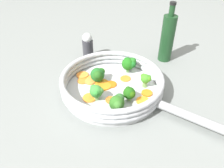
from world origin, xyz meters
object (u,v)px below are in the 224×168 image
Objects in this scene: carrot_slice_3 at (105,86)px; carrot_slice_9 at (93,79)px; carrot_slice_0 at (82,75)px; carrot_slice_4 at (90,98)px; broccoli_floret_4 at (96,91)px; skillet at (112,90)px; carrot_slice_6 at (83,81)px; broccoli_floret_3 at (118,102)px; carrot_slice_8 at (147,93)px; carrot_slice_5 at (112,84)px; broccoli_floret_0 at (146,79)px; carrot_slice_11 at (143,101)px; carrot_slice_10 at (90,81)px; carrot_slice_1 at (110,100)px; broccoli_floret_1 at (129,93)px; salt_shaker at (88,46)px; carrot_slice_2 at (125,79)px; broccoli_floret_2 at (98,75)px; oil_bottle at (167,38)px; carrot_slice_7 at (102,83)px; broccoli_floret_5 at (129,63)px.

carrot_slice_3 is 0.84× the size of carrot_slice_9.
carrot_slice_4 is (-0.12, -0.01, -0.00)m from carrot_slice_0.
skillet is at bearing -53.57° from broccoli_floret_4.
carrot_slice_6 is (0.05, 0.06, -0.00)m from carrot_slice_3.
carrot_slice_8 is at bearing -65.75° from broccoli_floret_3.
carrot_slice_5 is 0.11m from broccoli_floret_0.
carrot_slice_4 reaches higher than skillet.
carrot_slice_11 is at bearing -131.67° from carrot_slice_6.
carrot_slice_5 is 0.07m from carrot_slice_10.
carrot_slice_0 is 1.42× the size of carrot_slice_1.
broccoli_floret_3 is at bearing 114.25° from carrot_slice_8.
salt_shaker reaches higher than broccoli_floret_1.
broccoli_floret_2 is (0.01, 0.09, 0.03)m from carrot_slice_2.
broccoli_floret_2 is (0.03, 0.02, 0.02)m from carrot_slice_3.
carrot_slice_8 is 0.85× the size of carrot_slice_11.
broccoli_floret_2 is (0.04, 0.04, 0.03)m from skillet.
broccoli_floret_4 reaches higher than carrot_slice_1.
carrot_slice_5 is (0.05, -0.08, -0.00)m from carrot_slice_4.
broccoli_floret_1 is at bearing -165.52° from salt_shaker.
carrot_slice_0 reaches higher than carrot_slice_11.
carrot_slice_0 is 0.93× the size of broccoli_floret_1.
carrot_slice_6 is (0.02, 0.14, 0.00)m from carrot_slice_2.
broccoli_floret_4 reaches higher than carrot_slice_3.
carrot_slice_1 is 0.06m from carrot_slice_4.
skillet is at bearing 28.29° from broccoli_floret_1.
broccoli_floret_3 is (-0.08, 0.11, -0.00)m from broccoli_floret_0.
carrot_slice_8 is 0.77× the size of broccoli_floret_1.
carrot_slice_9 is 0.17m from broccoli_floret_3.
carrot_slice_3 is (-0.03, 0.08, 0.00)m from carrot_slice_2.
carrot_slice_7 is at bearing 113.71° from oil_bottle.
carrot_slice_2 is at bearing -95.15° from broccoli_floret_2.
carrot_slice_9 is at bearing -134.22° from carrot_slice_0.
carrot_slice_2 is 0.84× the size of carrot_slice_4.
skillet is 7.43× the size of carrot_slice_0.
carrot_slice_0 is 0.87× the size of carrot_slice_9.
broccoli_floret_0 is at bearing -163.73° from broccoli_floret_5.
skillet is 7.28× the size of carrot_slice_4.
carrot_slice_9 is at bearing 53.18° from carrot_slice_8.
broccoli_floret_4 reaches higher than broccoli_floret_0.
broccoli_floret_0 is (-0.05, -0.13, 0.03)m from carrot_slice_7.
skillet is 10.54× the size of carrot_slice_1.
broccoli_floret_4 is at bearing 176.72° from salt_shaker.
broccoli_floret_4 is 0.22× the size of oil_bottle.
carrot_slice_1 is at bearing 142.14° from carrot_slice_2.
carrot_slice_10 is (0.02, 0.04, 0.00)m from carrot_slice_7.
carrot_slice_10 is (0.05, 0.06, 0.01)m from skillet.
broccoli_floret_3 is (-0.02, 0.08, 0.03)m from carrot_slice_11.
carrot_slice_5 is (-0.02, 0.05, 0.00)m from carrot_slice_2.
carrot_slice_8 is at bearing -37.42° from carrot_slice_11.
oil_bottle is (0.11, -0.19, 0.08)m from carrot_slice_2.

